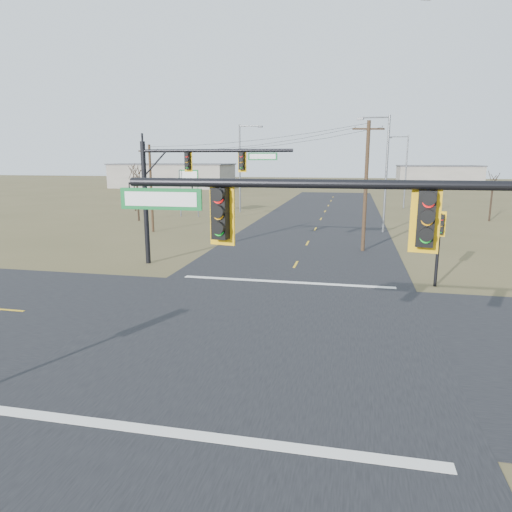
{
  "coord_description": "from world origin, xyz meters",
  "views": [
    {
      "loc": [
        3.48,
        -17.22,
        6.82
      ],
      "look_at": [
        -0.36,
        1.0,
        2.86
      ],
      "focal_mm": 32.0,
      "sensor_mm": 36.0,
      "label": 1
    }
  ],
  "objects_px": {
    "streetlight_b": "(405,168)",
    "utility_pole_near": "(366,185)",
    "mast_arm_near": "(437,254)",
    "highway_sign": "(189,183)",
    "bare_tree_c": "(493,180)",
    "streetlight_a": "(384,168)",
    "utility_pole_far": "(151,187)",
    "bare_tree_b": "(133,171)",
    "pedestal_signal_ne": "(440,231)",
    "bare_tree_a": "(136,174)",
    "mast_arm_far": "(185,178)",
    "streetlight_c": "(242,164)"
  },
  "relations": [
    {
      "from": "utility_pole_far",
      "to": "bare_tree_c",
      "type": "xyz_separation_m",
      "value": [
        33.84,
        14.92,
        0.31
      ]
    },
    {
      "from": "mast_arm_near",
      "to": "streetlight_b",
      "type": "distance_m",
      "value": 58.93
    },
    {
      "from": "highway_sign",
      "to": "streetlight_c",
      "type": "bearing_deg",
      "value": 68.09
    },
    {
      "from": "pedestal_signal_ne",
      "to": "streetlight_c",
      "type": "relative_size",
      "value": 0.37
    },
    {
      "from": "mast_arm_far",
      "to": "highway_sign",
      "type": "distance_m",
      "value": 26.27
    },
    {
      "from": "utility_pole_near",
      "to": "pedestal_signal_ne",
      "type": "bearing_deg",
      "value": -68.61
    },
    {
      "from": "streetlight_a",
      "to": "utility_pole_far",
      "type": "bearing_deg",
      "value": -149.71
    },
    {
      "from": "streetlight_a",
      "to": "pedestal_signal_ne",
      "type": "bearing_deg",
      "value": -65.03
    },
    {
      "from": "mast_arm_near",
      "to": "pedestal_signal_ne",
      "type": "relative_size",
      "value": 2.49
    },
    {
      "from": "mast_arm_far",
      "to": "utility_pole_far",
      "type": "xyz_separation_m",
      "value": [
        -8.22,
        12.73,
        -1.39
      ]
    },
    {
      "from": "utility_pole_far",
      "to": "bare_tree_c",
      "type": "relative_size",
      "value": 1.39
    },
    {
      "from": "bare_tree_b",
      "to": "bare_tree_c",
      "type": "distance_m",
      "value": 43.81
    },
    {
      "from": "mast_arm_near",
      "to": "bare_tree_b",
      "type": "xyz_separation_m",
      "value": [
        -30.21,
        47.8,
        0.23
      ]
    },
    {
      "from": "streetlight_b",
      "to": "utility_pole_near",
      "type": "bearing_deg",
      "value": -119.76
    },
    {
      "from": "mast_arm_far",
      "to": "bare_tree_a",
      "type": "bearing_deg",
      "value": 133.08
    },
    {
      "from": "mast_arm_near",
      "to": "highway_sign",
      "type": "xyz_separation_m",
      "value": [
        -20.91,
        43.4,
        -1.08
      ]
    },
    {
      "from": "mast_arm_near",
      "to": "bare_tree_c",
      "type": "xyz_separation_m",
      "value": [
        13.57,
        46.38,
        -0.47
      ]
    },
    {
      "from": "utility_pole_far",
      "to": "bare_tree_b",
      "type": "height_order",
      "value": "utility_pole_far"
    },
    {
      "from": "utility_pole_far",
      "to": "highway_sign",
      "type": "bearing_deg",
      "value": 93.06
    },
    {
      "from": "mast_arm_far",
      "to": "bare_tree_b",
      "type": "bearing_deg",
      "value": 131.47
    },
    {
      "from": "streetlight_a",
      "to": "bare_tree_a",
      "type": "xyz_separation_m",
      "value": [
        -26.33,
        2.92,
        -0.79
      ]
    },
    {
      "from": "bare_tree_a",
      "to": "utility_pole_near",
      "type": "bearing_deg",
      "value": -27.16
    },
    {
      "from": "utility_pole_near",
      "to": "utility_pole_far",
      "type": "xyz_separation_m",
      "value": [
        -19.58,
        5.52,
        -0.68
      ]
    },
    {
      "from": "utility_pole_near",
      "to": "mast_arm_near",
      "type": "bearing_deg",
      "value": -88.49
    },
    {
      "from": "mast_arm_near",
      "to": "streetlight_a",
      "type": "bearing_deg",
      "value": 97.48
    },
    {
      "from": "utility_pole_far",
      "to": "bare_tree_c",
      "type": "distance_m",
      "value": 36.99
    },
    {
      "from": "bare_tree_c",
      "to": "streetlight_b",
      "type": "bearing_deg",
      "value": 123.82
    },
    {
      "from": "mast_arm_near",
      "to": "mast_arm_far",
      "type": "xyz_separation_m",
      "value": [
        -12.04,
        18.73,
        0.61
      ]
    },
    {
      "from": "bare_tree_c",
      "to": "pedestal_signal_ne",
      "type": "bearing_deg",
      "value": -109.46
    },
    {
      "from": "utility_pole_near",
      "to": "highway_sign",
      "type": "height_order",
      "value": "utility_pole_near"
    },
    {
      "from": "pedestal_signal_ne",
      "to": "utility_pole_near",
      "type": "relative_size",
      "value": 0.43
    },
    {
      "from": "mast_arm_near",
      "to": "utility_pole_near",
      "type": "bearing_deg",
      "value": 100.82
    },
    {
      "from": "bare_tree_a",
      "to": "bare_tree_c",
      "type": "distance_m",
      "value": 39.56
    },
    {
      "from": "utility_pole_near",
      "to": "bare_tree_b",
      "type": "distance_m",
      "value": 36.74
    },
    {
      "from": "bare_tree_a",
      "to": "streetlight_a",
      "type": "bearing_deg",
      "value": -6.33
    },
    {
      "from": "mast_arm_near",
      "to": "bare_tree_b",
      "type": "distance_m",
      "value": 56.55
    },
    {
      "from": "streetlight_a",
      "to": "bare_tree_c",
      "type": "bearing_deg",
      "value": 60.26
    },
    {
      "from": "utility_pole_far",
      "to": "streetlight_c",
      "type": "xyz_separation_m",
      "value": [
        4.53,
        17.61,
        1.96
      ]
    },
    {
      "from": "pedestal_signal_ne",
      "to": "mast_arm_near",
      "type": "bearing_deg",
      "value": -85.4
    },
    {
      "from": "streetlight_a",
      "to": "streetlight_b",
      "type": "xyz_separation_m",
      "value": [
        4.2,
        23.08,
        -0.39
      ]
    },
    {
      "from": "mast_arm_far",
      "to": "utility_pole_far",
      "type": "relative_size",
      "value": 1.2
    },
    {
      "from": "utility_pole_far",
      "to": "bare_tree_a",
      "type": "relative_size",
      "value": 1.23
    },
    {
      "from": "mast_arm_far",
      "to": "bare_tree_b",
      "type": "xyz_separation_m",
      "value": [
        -18.17,
        29.07,
        -0.38
      ]
    },
    {
      "from": "pedestal_signal_ne",
      "to": "highway_sign",
      "type": "xyz_separation_m",
      "value": [
        -23.92,
        26.9,
        0.93
      ]
    },
    {
      "from": "utility_pole_far",
      "to": "streetlight_c",
      "type": "relative_size",
      "value": 0.73
    },
    {
      "from": "utility_pole_near",
      "to": "bare_tree_b",
      "type": "bearing_deg",
      "value": 143.49
    },
    {
      "from": "mast_arm_near",
      "to": "bare_tree_c",
      "type": "relative_size",
      "value": 1.76
    },
    {
      "from": "pedestal_signal_ne",
      "to": "bare_tree_c",
      "type": "relative_size",
      "value": 0.71
    },
    {
      "from": "streetlight_b",
      "to": "bare_tree_c",
      "type": "height_order",
      "value": "streetlight_b"
    },
    {
      "from": "mast_arm_far",
      "to": "bare_tree_c",
      "type": "height_order",
      "value": "mast_arm_far"
    }
  ]
}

